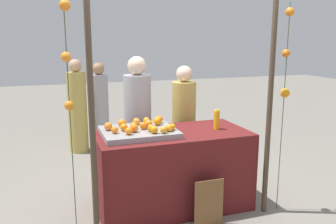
{
  "coord_description": "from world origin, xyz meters",
  "views": [
    {
      "loc": [
        -1.29,
        -3.55,
        1.9
      ],
      "look_at": [
        0.0,
        0.15,
        1.08
      ],
      "focal_mm": 37.63,
      "sensor_mm": 36.0,
      "label": 1
    }
  ],
  "objects_px": {
    "vendor_left": "(138,129)",
    "orange_0": "(151,128)",
    "chalkboard_sign": "(209,204)",
    "vendor_right": "(184,129)",
    "stall_counter": "(172,170)",
    "orange_1": "(122,123)",
    "juice_bottle": "(217,120)"
  },
  "relations": [
    {
      "from": "chalkboard_sign",
      "to": "vendor_left",
      "type": "relative_size",
      "value": 0.31
    },
    {
      "from": "juice_bottle",
      "to": "chalkboard_sign",
      "type": "bearing_deg",
      "value": -122.59
    },
    {
      "from": "orange_0",
      "to": "chalkboard_sign",
      "type": "distance_m",
      "value": 0.98
    },
    {
      "from": "juice_bottle",
      "to": "orange_1",
      "type": "bearing_deg",
      "value": 168.85
    },
    {
      "from": "vendor_left",
      "to": "vendor_right",
      "type": "bearing_deg",
      "value": 2.97
    },
    {
      "from": "vendor_left",
      "to": "stall_counter",
      "type": "bearing_deg",
      "value": -70.05
    },
    {
      "from": "orange_1",
      "to": "juice_bottle",
      "type": "distance_m",
      "value": 1.07
    },
    {
      "from": "orange_0",
      "to": "orange_1",
      "type": "relative_size",
      "value": 0.88
    },
    {
      "from": "orange_0",
      "to": "juice_bottle",
      "type": "distance_m",
      "value": 0.81
    },
    {
      "from": "vendor_left",
      "to": "vendor_right",
      "type": "distance_m",
      "value": 0.64
    },
    {
      "from": "orange_1",
      "to": "chalkboard_sign",
      "type": "distance_m",
      "value": 1.26
    },
    {
      "from": "juice_bottle",
      "to": "vendor_right",
      "type": "xyz_separation_m",
      "value": [
        -0.12,
        0.71,
        -0.27
      ]
    },
    {
      "from": "orange_0",
      "to": "orange_1",
      "type": "xyz_separation_m",
      "value": [
        -0.25,
        0.29,
        0.01
      ]
    },
    {
      "from": "orange_1",
      "to": "chalkboard_sign",
      "type": "height_order",
      "value": "orange_1"
    },
    {
      "from": "chalkboard_sign",
      "to": "orange_0",
      "type": "bearing_deg",
      "value": 137.13
    },
    {
      "from": "orange_0",
      "to": "juice_bottle",
      "type": "bearing_deg",
      "value": 5.63
    },
    {
      "from": "stall_counter",
      "to": "vendor_left",
      "type": "xyz_separation_m",
      "value": [
        -0.23,
        0.64,
        0.35
      ]
    },
    {
      "from": "chalkboard_sign",
      "to": "vendor_right",
      "type": "relative_size",
      "value": 0.33
    },
    {
      "from": "orange_0",
      "to": "chalkboard_sign",
      "type": "xyz_separation_m",
      "value": [
        0.47,
        -0.44,
        -0.73
      ]
    },
    {
      "from": "chalkboard_sign",
      "to": "vendor_right",
      "type": "xyz_separation_m",
      "value": [
        0.21,
        1.22,
        0.48
      ]
    },
    {
      "from": "juice_bottle",
      "to": "orange_0",
      "type": "bearing_deg",
      "value": -174.37
    },
    {
      "from": "vendor_right",
      "to": "orange_1",
      "type": "bearing_deg",
      "value": -151.91
    },
    {
      "from": "juice_bottle",
      "to": "vendor_right",
      "type": "bearing_deg",
      "value": 99.74
    },
    {
      "from": "stall_counter",
      "to": "orange_0",
      "type": "relative_size",
      "value": 21.68
    },
    {
      "from": "stall_counter",
      "to": "orange_0",
      "type": "xyz_separation_m",
      "value": [
        -0.28,
        -0.11,
        0.54
      ]
    },
    {
      "from": "stall_counter",
      "to": "vendor_right",
      "type": "relative_size",
      "value": 1.09
    },
    {
      "from": "stall_counter",
      "to": "juice_bottle",
      "type": "xyz_separation_m",
      "value": [
        0.52,
        -0.03,
        0.55
      ]
    },
    {
      "from": "orange_1",
      "to": "vendor_left",
      "type": "distance_m",
      "value": 0.59
    },
    {
      "from": "stall_counter",
      "to": "orange_0",
      "type": "height_order",
      "value": "orange_0"
    },
    {
      "from": "juice_bottle",
      "to": "vendor_right",
      "type": "relative_size",
      "value": 0.15
    },
    {
      "from": "vendor_left",
      "to": "orange_0",
      "type": "bearing_deg",
      "value": -93.75
    },
    {
      "from": "stall_counter",
      "to": "chalkboard_sign",
      "type": "distance_m",
      "value": 0.62
    }
  ]
}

